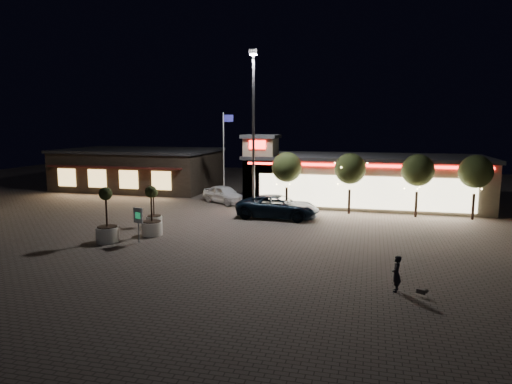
% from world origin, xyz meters
% --- Properties ---
extents(ground, '(90.00, 90.00, 0.00)m').
position_xyz_m(ground, '(0.00, 0.00, 0.00)').
color(ground, '#60554E').
rests_on(ground, ground).
extents(retail_building, '(20.40, 8.40, 6.10)m').
position_xyz_m(retail_building, '(9.51, 15.82, 2.21)').
color(retail_building, gray).
rests_on(retail_building, ground).
extents(restaurant_building, '(16.40, 11.00, 4.30)m').
position_xyz_m(restaurant_building, '(-14.00, 19.97, 2.16)').
color(restaurant_building, '#382D23').
rests_on(restaurant_building, ground).
extents(floodlight_pole, '(0.60, 0.40, 12.38)m').
position_xyz_m(floodlight_pole, '(2.00, 8.00, 7.02)').
color(floodlight_pole, gray).
rests_on(floodlight_pole, ground).
extents(flagpole, '(0.95, 0.10, 8.00)m').
position_xyz_m(flagpole, '(-1.90, 13.00, 4.74)').
color(flagpole, white).
rests_on(flagpole, ground).
extents(string_tree_a, '(2.42, 2.42, 4.79)m').
position_xyz_m(string_tree_a, '(4.00, 11.00, 3.56)').
color(string_tree_a, '#332319').
rests_on(string_tree_a, ground).
extents(string_tree_b, '(2.42, 2.42, 4.79)m').
position_xyz_m(string_tree_b, '(9.00, 11.00, 3.56)').
color(string_tree_b, '#332319').
rests_on(string_tree_b, ground).
extents(string_tree_c, '(2.42, 2.42, 4.79)m').
position_xyz_m(string_tree_c, '(14.00, 11.00, 3.56)').
color(string_tree_c, '#332319').
rests_on(string_tree_c, ground).
extents(string_tree_d, '(2.42, 2.42, 4.79)m').
position_xyz_m(string_tree_d, '(18.00, 11.00, 3.56)').
color(string_tree_d, '#332319').
rests_on(string_tree_d, ground).
extents(pickup_truck, '(6.29, 3.06, 1.72)m').
position_xyz_m(pickup_truck, '(3.89, 8.05, 0.86)').
color(pickup_truck, black).
rests_on(pickup_truck, ground).
extents(white_sedan, '(4.91, 4.16, 1.59)m').
position_xyz_m(white_sedan, '(-2.04, 13.23, 0.79)').
color(white_sedan, white).
rests_on(white_sedan, ground).
extents(pedestrian, '(0.45, 0.61, 1.54)m').
position_xyz_m(pedestrian, '(11.79, -5.64, 0.77)').
color(pedestrian, black).
rests_on(pedestrian, ground).
extents(dog, '(0.47, 0.30, 0.25)m').
position_xyz_m(dog, '(12.84, -6.05, 0.25)').
color(dog, '#59514C').
rests_on(dog, ground).
extents(planter_left, '(1.08, 1.08, 2.67)m').
position_xyz_m(planter_left, '(-3.83, 3.12, 0.82)').
color(planter_left, white).
rests_on(planter_left, ground).
extents(planter_mid, '(1.36, 1.36, 3.33)m').
position_xyz_m(planter_mid, '(-4.63, -1.39, 1.03)').
color(planter_mid, white).
rests_on(planter_mid, ground).
extents(planter_right, '(1.29, 1.29, 3.18)m').
position_xyz_m(planter_right, '(-2.81, 0.81, 0.98)').
color(planter_right, white).
rests_on(planter_right, ground).
extents(valet_sign, '(0.69, 0.26, 2.12)m').
position_xyz_m(valet_sign, '(-2.70, -1.13, 1.48)').
color(valet_sign, gray).
rests_on(valet_sign, ground).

